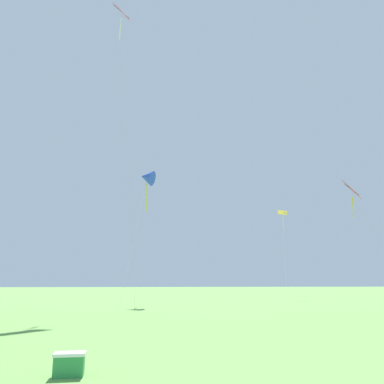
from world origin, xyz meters
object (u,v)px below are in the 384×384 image
object	(u,v)px
kite_red_high	(353,195)
kite_pink_low	(121,21)
kite_yellow_diamond	(283,218)
kite_blue_delta	(147,178)
picnic_cooler	(69,364)

from	to	relation	value
kite_red_high	kite_pink_low	bearing A→B (deg)	152.52
kite_yellow_diamond	kite_red_high	xyz separation A→B (m)	(-3.03, -19.83, -1.63)
kite_blue_delta	picnic_cooler	distance (m)	29.45
kite_yellow_diamond	kite_pink_low	size ratio (longest dim) A/B	0.38
kite_pink_low	picnic_cooler	xyz separation A→B (m)	(0.18, -24.75, -25.56)
picnic_cooler	kite_blue_delta	bearing A→B (deg)	84.29
kite_pink_low	kite_red_high	bearing A→B (deg)	-27.48
picnic_cooler	kite_yellow_diamond	bearing A→B (deg)	61.54
kite_yellow_diamond	kite_blue_delta	distance (m)	19.02
kite_red_high	picnic_cooler	bearing A→B (deg)	-135.62
kite_red_high	kite_pink_low	distance (m)	26.00
kite_yellow_diamond	kite_red_high	distance (m)	20.12
kite_red_high	picnic_cooler	distance (m)	24.22
kite_blue_delta	kite_yellow_diamond	bearing A→B (deg)	27.66
kite_yellow_diamond	picnic_cooler	bearing A→B (deg)	-118.46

